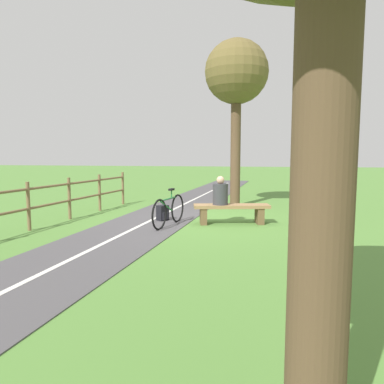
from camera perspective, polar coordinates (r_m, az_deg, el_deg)
The scene contains 9 objects.
ground_plane at distance 9.38m, azimuth 1.33°, elevation -4.49°, with size 80.00×80.00×0.00m, color #548438.
paved_path at distance 6.15m, azimuth -19.28°, elevation -10.45°, with size 2.06×36.00×0.02m, color #4C494C.
path_centre_line at distance 6.15m, azimuth -19.29°, elevation -10.36°, with size 0.10×32.00×0.00m, color silver.
bench at distance 8.88m, azimuth 6.34°, elevation -2.93°, with size 1.92×0.84×0.48m.
person_seated at distance 8.79m, azimuth 4.56°, elevation -0.13°, with size 0.44×0.44×0.70m.
bicycle at distance 8.57m, azimuth -3.71°, elevation -2.95°, with size 0.38×1.71×0.89m.
backpack at distance 9.25m, azimuth -4.70°, elevation -3.40°, with size 0.33×0.34×0.41m.
fence_roadside at distance 9.36m, azimuth -21.70°, elevation -0.95°, with size 0.94×7.45×1.11m.
tree_near_bench at distance 11.99m, azimuth 7.12°, elevation 18.02°, with size 2.02×2.02×5.33m.
Camera 1 is at (-1.44, 9.11, 1.73)m, focal length 33.36 mm.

